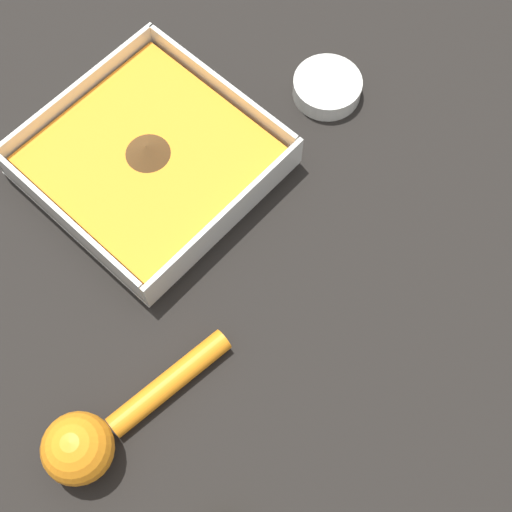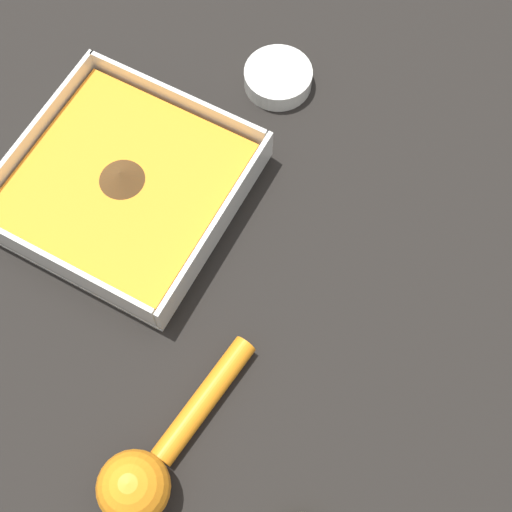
{
  "view_description": "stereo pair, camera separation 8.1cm",
  "coord_description": "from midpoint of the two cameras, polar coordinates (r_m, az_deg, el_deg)",
  "views": [
    {
      "loc": [
        -0.28,
        -0.41,
        0.77
      ],
      "look_at": [
        -0.04,
        -0.19,
        0.03
      ],
      "focal_mm": 50.0,
      "sensor_mm": 36.0,
      "label": 1
    },
    {
      "loc": [
        -0.33,
        -0.34,
        0.77
      ],
      "look_at": [
        -0.04,
        -0.19,
        0.03
      ],
      "focal_mm": 50.0,
      "sensor_mm": 36.0,
      "label": 2
    }
  ],
  "objects": [
    {
      "name": "ground_plane",
      "position": [
        0.91,
        -4.2,
        8.15
      ],
      "size": [
        4.0,
        4.0,
        0.0
      ],
      "primitive_type": "plane",
      "color": "black"
    },
    {
      "name": "square_dish",
      "position": [
        0.88,
        -5.8,
        7.27
      ],
      "size": [
        0.26,
        0.26,
        0.06
      ],
      "color": "silver",
      "rests_on": "ground_plane"
    },
    {
      "name": "spice_bowl",
      "position": [
        0.96,
        8.18,
        12.95
      ],
      "size": [
        0.09,
        0.09,
        0.03
      ],
      "color": "silver",
      "rests_on": "ground_plane"
    },
    {
      "name": "lemon_squeezer",
      "position": [
        0.76,
        -9.57,
        -14.29
      ],
      "size": [
        0.23,
        0.07,
        0.07
      ],
      "rotation": [
        0.0,
        0.0,
        3.02
      ],
      "color": "orange",
      "rests_on": "ground_plane"
    }
  ]
}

